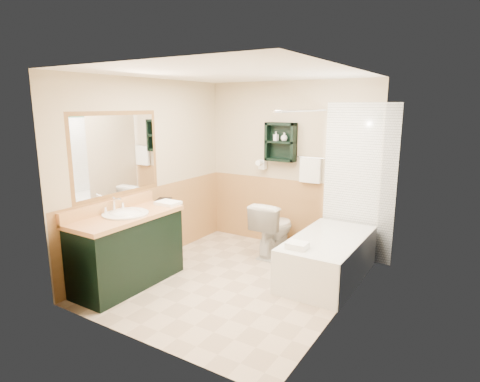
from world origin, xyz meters
name	(u,v)px	position (x,y,z in m)	size (l,w,h in m)	color
floor	(234,281)	(0.00, 0.00, 0.00)	(3.00, 3.00, 0.00)	#C5AC8F
back_wall	(290,166)	(0.00, 1.52, 1.20)	(2.60, 0.04, 2.40)	beige
left_wall	(148,173)	(-1.32, 0.00, 1.20)	(0.04, 3.00, 2.40)	beige
right_wall	(348,196)	(1.32, 0.00, 1.20)	(0.04, 3.00, 2.40)	beige
ceiling	(233,71)	(0.00, 0.00, 2.42)	(2.60, 3.00, 0.04)	white
wainscot_left	(153,224)	(-1.29, 0.00, 0.50)	(2.98, 2.98, 1.00)	tan
wainscot_back	(287,213)	(0.00, 1.49, 0.50)	(2.58, 2.58, 1.00)	tan
mirror_frame	(117,154)	(-1.27, -0.55, 1.50)	(1.30, 1.30, 1.00)	brown
mirror_glass	(117,154)	(-1.27, -0.55, 1.50)	(1.20, 1.20, 0.90)	white
tile_right	(363,196)	(1.28, 0.75, 1.05)	(1.50, 1.50, 2.10)	white
tile_back	(359,184)	(1.03, 1.48, 1.05)	(0.95, 0.95, 2.10)	white
tile_accent	(368,120)	(1.27, 0.75, 1.90)	(1.50, 1.50, 0.10)	#13442E
wall_shelf	(281,142)	(-0.10, 1.41, 1.55)	(0.45, 0.15, 0.55)	black
hair_dryer	(263,164)	(-0.40, 1.43, 1.20)	(0.10, 0.24, 0.18)	white
towel_bar	(311,158)	(0.35, 1.45, 1.35)	(0.40, 0.06, 0.40)	white
curtain_rod	(305,111)	(0.53, 0.75, 2.00)	(0.03, 0.03, 1.60)	silver
shower_curtain	(308,179)	(0.53, 0.92, 1.15)	(1.05, 1.05, 1.70)	beige
vanity	(128,250)	(-0.99, -0.72, 0.42)	(0.59, 1.34, 0.85)	black
bathtub	(328,258)	(0.93, 0.67, 0.26)	(0.77, 1.50, 0.52)	white
toilet	(273,229)	(0.00, 1.04, 0.38)	(0.43, 0.77, 0.75)	white
counter_towel	(168,203)	(-0.89, -0.11, 0.87)	(0.28, 0.22, 0.04)	white
vanity_book	(156,192)	(-1.16, -0.03, 0.97)	(0.18, 0.02, 0.24)	black
tub_towel	(297,245)	(0.76, 0.13, 0.55)	(0.23, 0.19, 0.07)	white
soap_bottle_a	(276,139)	(-0.17, 1.40, 1.59)	(0.06, 0.13, 0.06)	white
soap_bottle_b	(284,138)	(-0.04, 1.40, 1.61)	(0.09, 0.12, 0.09)	white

